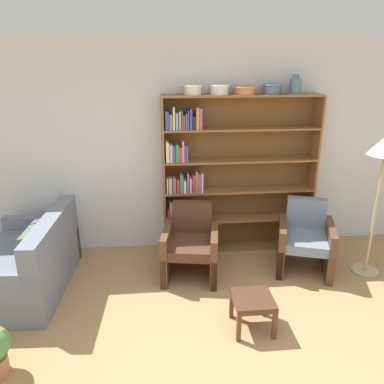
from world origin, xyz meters
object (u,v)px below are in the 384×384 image
at_px(bookshelf, 224,178).
at_px(armchair_cushioned, 305,239).
at_px(bowl_brass, 219,89).
at_px(bowl_slate, 193,89).
at_px(vase_tall, 295,85).
at_px(armchair_leather, 191,244).
at_px(couch, 28,265).
at_px(bowl_copper, 244,90).
at_px(footstool, 253,303).
at_px(bowl_terracotta, 272,88).

xyz_separation_m(bookshelf, armchair_cushioned, (0.91, -0.63, -0.63)).
bearing_deg(bowl_brass, bowl_slate, 180.00).
distance_m(vase_tall, armchair_leather, 2.32).
xyz_separation_m(bowl_slate, couch, (-1.93, -0.77, -1.83)).
distance_m(bowl_slate, bowl_brass, 0.32).
xyz_separation_m(bowl_slate, bowl_brass, (0.32, 0.00, 0.00)).
distance_m(bowl_brass, bowl_copper, 0.31).
xyz_separation_m(armchair_cushioned, footstool, (-0.92, -1.05, -0.10)).
bearing_deg(footstool, armchair_leather, 115.24).
relative_size(bowl_terracotta, armchair_leather, 0.30).
bearing_deg(bowl_slate, bowl_brass, 0.00).
bearing_deg(bowl_slate, bowl_copper, 0.00).
height_order(bowl_terracotta, vase_tall, vase_tall).
height_order(bowl_slate, armchair_cushioned, bowl_slate).
xyz_separation_m(bookshelf, bowl_copper, (0.21, -0.02, 1.12)).
distance_m(bowl_copper, couch, 3.24).
distance_m(bookshelf, armchair_cushioned, 1.27).
bearing_deg(armchair_leather, vase_tall, -145.97).
bearing_deg(bookshelf, couch, -161.47).
relative_size(bowl_slate, bowl_copper, 0.79).
relative_size(bowl_brass, bowl_terracotta, 0.99).
bearing_deg(bookshelf, armchair_leather, -128.66).
height_order(armchair_leather, armchair_cushioned, same).
bearing_deg(bowl_copper, bowl_slate, 180.00).
xyz_separation_m(bowl_slate, armchair_leather, (-0.08, -0.61, -1.75)).
bearing_deg(bowl_brass, vase_tall, 0.00).
distance_m(bowl_brass, couch, 3.01).
bearing_deg(vase_tall, bowl_slate, 180.00).
bearing_deg(bowl_brass, armchair_leather, -123.57).
bearing_deg(bookshelf, armchair_cushioned, -34.54).
bearing_deg(footstool, vase_tall, 63.00).
relative_size(bowl_brass, footstool, 0.65).
xyz_separation_m(bowl_copper, armchair_cushioned, (0.70, -0.61, -1.74)).
xyz_separation_m(bowl_slate, bowl_terracotta, (0.97, 0.00, 0.00)).
bearing_deg(bowl_copper, armchair_cushioned, -40.95).
bearing_deg(bowl_brass, footstool, -86.81).
xyz_separation_m(vase_tall, couch, (-3.19, -0.77, -1.87)).
xyz_separation_m(vase_tall, footstool, (-0.85, -1.66, -1.89)).
bearing_deg(bowl_terracotta, footstool, -108.48).
distance_m(couch, armchair_cushioned, 3.27).
relative_size(bowl_slate, footstool, 0.61).
distance_m(vase_tall, footstool, 2.65).
bearing_deg(bowl_slate, footstool, -75.98).
height_order(bookshelf, couch, bookshelf).
distance_m(bowl_brass, armchair_cushioned, 2.11).
distance_m(bowl_slate, armchair_leather, 1.86).
distance_m(bowl_slate, vase_tall, 1.26).
relative_size(bowl_brass, armchair_leather, 0.29).
height_order(bowl_brass, armchair_cushioned, bowl_brass).
bearing_deg(vase_tall, armchair_cushioned, -83.37).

